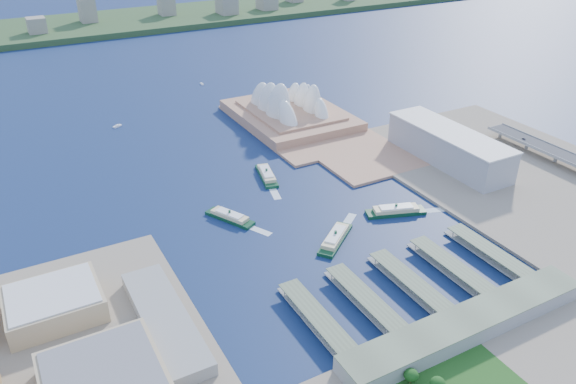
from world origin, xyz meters
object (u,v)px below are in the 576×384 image
ferry_d (396,209)px  car_c (524,139)px  toaster_building (448,147)px  ferry_c (335,236)px  opera_house (290,97)px  ferry_a (230,215)px  ferry_b (267,173)px

ferry_d → car_c: (220.39, 44.15, 10.21)m
toaster_building → ferry_c: size_ratio=2.81×
toaster_building → ferry_d: 134.95m
ferry_c → opera_house: bearing=-59.0°
ferry_a → opera_house: bearing=21.7°
ferry_a → car_c: bearing=-30.4°
opera_house → ferry_b: size_ratio=3.33×
ferry_a → ferry_c: bearing=-76.6°
ferry_c → ferry_d: (75.83, 12.13, 0.15)m
car_c → ferry_d: bearing=11.3°
ferry_d → ferry_b: bearing=49.1°
ferry_d → car_c: car_c is taller
toaster_building → ferry_a: 262.11m
toaster_building → ferry_c: toaster_building is taller
opera_house → ferry_a: opera_house is taller
ferry_c → car_c: car_c is taller
toaster_building → opera_house: bearing=114.2°
ferry_b → ferry_d: 146.25m
ferry_a → ferry_b: (68.96, 60.69, 0.33)m
opera_house → toaster_building: (90.00, -200.00, -11.50)m
opera_house → ferry_d: (-29.39, -261.07, -26.64)m
ferry_b → car_c: 305.16m
ferry_d → opera_house: bearing=12.7°
toaster_building → ferry_c: bearing=-159.4°
opera_house → toaster_building: 219.62m
ferry_b → car_c: size_ratio=10.90×
ferry_d → ferry_a: bearing=84.2°
ferry_a → ferry_d: 156.73m
ferry_a → ferry_d: size_ratio=0.89×
opera_house → ferry_d: size_ratio=3.18×
ferry_b → toaster_building: bearing=-5.1°
ferry_a → ferry_c: (66.38, -78.02, 0.42)m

